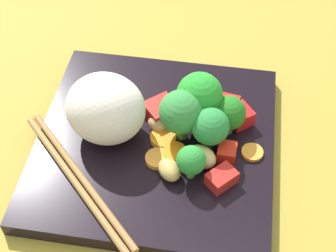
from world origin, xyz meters
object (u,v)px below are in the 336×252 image
(rice_mound, at_px, (105,111))
(chopstick_pair, at_px, (78,179))
(square_plate, at_px, (156,144))
(carrot_slice_4, at_px, (163,138))
(broccoli_floret_1, at_px, (191,161))

(rice_mound, relative_size, chopstick_pair, 0.54)
(square_plate, xyz_separation_m, rice_mound, (0.00, -0.06, 0.05))
(square_plate, height_order, rice_mound, rice_mound)
(rice_mound, xyz_separation_m, carrot_slice_4, (-0.00, 0.07, -0.04))
(broccoli_floret_1, distance_m, chopstick_pair, 0.12)
(square_plate, xyz_separation_m, chopstick_pair, (0.07, -0.07, 0.01))
(square_plate, distance_m, chopstick_pair, 0.10)
(broccoli_floret_1, relative_size, chopstick_pair, 0.26)
(rice_mound, height_order, chopstick_pair, rice_mound)
(carrot_slice_4, xyz_separation_m, chopstick_pair, (0.07, -0.08, 0.00))
(broccoli_floret_1, bearing_deg, chopstick_pair, -75.37)
(carrot_slice_4, distance_m, chopstick_pair, 0.11)
(rice_mound, bearing_deg, chopstick_pair, -11.37)
(square_plate, bearing_deg, broccoli_floret_1, 48.30)
(square_plate, relative_size, chopstick_pair, 1.63)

